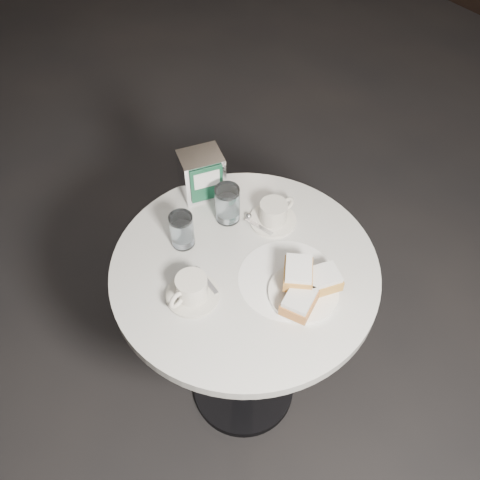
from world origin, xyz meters
name	(u,v)px	position (x,y,z in m)	size (l,w,h in m)	color
ground	(243,388)	(0.00, 0.00, 0.00)	(7.00, 7.00, 0.00)	black
cafe_table	(244,307)	(0.00, 0.00, 0.55)	(0.70, 0.70, 0.74)	black
sugar_spill	(288,279)	(0.06, -0.10, 0.75)	(0.25, 0.25, 0.00)	white
beignet_plate	(305,287)	(0.06, -0.16, 0.78)	(0.20, 0.19, 0.09)	white
coffee_cup_left	(191,289)	(-0.16, 0.01, 0.77)	(0.16, 0.16, 0.07)	beige
coffee_cup_right	(274,214)	(0.16, 0.07, 0.77)	(0.14, 0.13, 0.07)	white
water_glass_left	(182,231)	(-0.08, 0.16, 0.79)	(0.08, 0.08, 0.10)	white
water_glass_right	(227,204)	(0.07, 0.16, 0.80)	(0.09, 0.09, 0.11)	white
napkin_dispenser	(202,174)	(0.07, 0.29, 0.81)	(0.14, 0.13, 0.14)	silver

